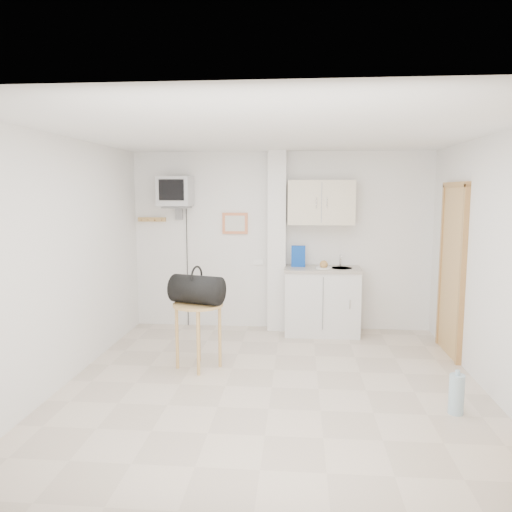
# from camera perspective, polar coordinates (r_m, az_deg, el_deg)

# --- Properties ---
(ground) EXTENTS (4.50, 4.50, 0.00)m
(ground) POSITION_cam_1_polar(r_m,az_deg,el_deg) (5.17, 1.81, -14.78)
(ground) COLOR beige
(ground) RESTS_ON ground
(room_envelope) EXTENTS (4.24, 4.54, 2.55)m
(room_envelope) POSITION_cam_1_polar(r_m,az_deg,el_deg) (4.89, 4.75, 2.51)
(room_envelope) COLOR white
(room_envelope) RESTS_ON ground
(kitchenette) EXTENTS (1.03, 0.58, 2.10)m
(kitchenette) POSITION_cam_1_polar(r_m,az_deg,el_deg) (6.89, 7.52, -2.24)
(kitchenette) COLOR silver
(kitchenette) RESTS_ON ground
(crt_television) EXTENTS (0.44, 0.45, 2.15)m
(crt_television) POSITION_cam_1_polar(r_m,az_deg,el_deg) (7.01, -9.20, 7.19)
(crt_television) COLOR slate
(crt_television) RESTS_ON ground
(round_table) EXTENTS (0.55, 0.55, 0.73)m
(round_table) POSITION_cam_1_polar(r_m,az_deg,el_deg) (5.56, -6.63, -6.59)
(round_table) COLOR tan
(round_table) RESTS_ON ground
(duffel_bag) EXTENTS (0.63, 0.47, 0.42)m
(duffel_bag) POSITION_cam_1_polar(r_m,az_deg,el_deg) (5.49, -6.77, -3.79)
(duffel_bag) COLOR black
(duffel_bag) RESTS_ON round_table
(water_bottle) EXTENTS (0.13, 0.13, 0.40)m
(water_bottle) POSITION_cam_1_polar(r_m,az_deg,el_deg) (4.89, 21.93, -14.42)
(water_bottle) COLOR #99B9CB
(water_bottle) RESTS_ON ground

